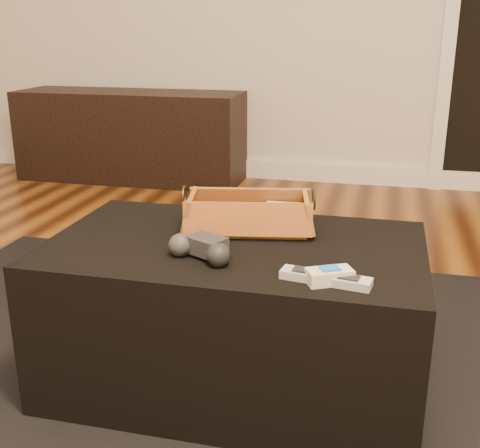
% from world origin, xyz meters
% --- Properties ---
extents(floor, '(5.00, 5.50, 0.01)m').
position_xyz_m(floor, '(0.00, 0.00, -0.01)').
color(floor, brown).
rests_on(floor, ground).
extents(baseboard, '(5.00, 0.04, 0.12)m').
position_xyz_m(baseboard, '(0.00, 2.73, 0.06)').
color(baseboard, white).
rests_on(baseboard, floor).
extents(door_jamb_left, '(0.08, 0.05, 2.05)m').
position_xyz_m(door_jamb_left, '(0.85, 2.72, 1.02)').
color(door_jamb_left, white).
rests_on(door_jamb_left, floor).
extents(media_cabinet, '(1.47, 0.45, 0.58)m').
position_xyz_m(media_cabinet, '(-1.10, 2.51, 0.29)').
color(media_cabinet, black).
rests_on(media_cabinet, floor).
extents(area_rug, '(2.60, 2.00, 0.01)m').
position_xyz_m(area_rug, '(0.16, 0.27, 0.01)').
color(area_rug, black).
rests_on(area_rug, floor).
extents(ottoman, '(1.00, 0.60, 0.42)m').
position_xyz_m(ottoman, '(0.16, 0.32, 0.22)').
color(ottoman, black).
rests_on(ottoman, area_rug).
extents(tv_remote, '(0.20, 0.10, 0.02)m').
position_xyz_m(tv_remote, '(0.16, 0.41, 0.45)').
color(tv_remote, black).
rests_on(tv_remote, wicker_basket).
extents(cloth_bundle, '(0.10, 0.07, 0.05)m').
position_xyz_m(cloth_bundle, '(0.26, 0.47, 0.47)').
color(cloth_bundle, tan).
rests_on(cloth_bundle, wicker_basket).
extents(wicker_basket, '(0.39, 0.25, 0.13)m').
position_xyz_m(wicker_basket, '(0.17, 0.43, 0.48)').
color(wicker_basket, olive).
rests_on(wicker_basket, ottoman).
extents(game_controller, '(0.19, 0.14, 0.06)m').
position_xyz_m(game_controller, '(0.11, 0.18, 0.46)').
color(game_controller, black).
rests_on(game_controller, ottoman).
extents(silver_remote, '(0.21, 0.08, 0.02)m').
position_xyz_m(silver_remote, '(0.42, 0.12, 0.44)').
color(silver_remote, silver).
rests_on(silver_remote, ottoman).
extents(cream_gadget, '(0.12, 0.09, 0.04)m').
position_xyz_m(cream_gadget, '(0.43, 0.11, 0.45)').
color(cream_gadget, beige).
rests_on(cream_gadget, ottoman).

